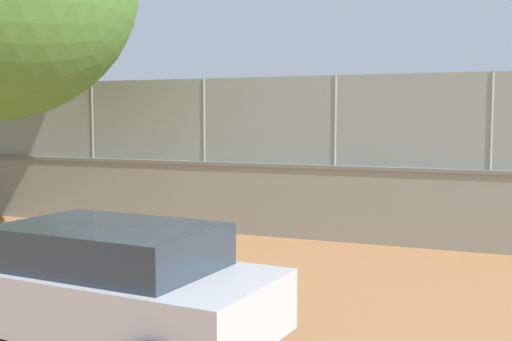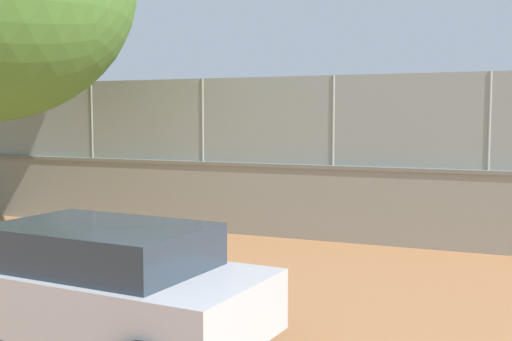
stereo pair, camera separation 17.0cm
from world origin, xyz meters
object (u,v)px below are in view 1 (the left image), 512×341
object	(u,v)px
player_foreground_swinging	(188,167)
courtside_bench	(57,197)
parked_car_silver	(100,283)
sports_ball	(388,216)
spare_ball_by_wall	(201,213)
player_at_service_line	(382,173)

from	to	relation	value
player_foreground_swinging	courtside_bench	xyz separation A→B (m)	(1.47, 5.16, -0.49)
parked_car_silver	sports_ball	bearing A→B (deg)	-98.93
sports_ball	spare_ball_by_wall	xyz separation A→B (m)	(4.83, 1.31, 0.01)
player_at_service_line	spare_ball_by_wall	world-z (taller)	player_at_service_line
sports_ball	parked_car_silver	bearing A→B (deg)	81.07
courtside_bench	sports_ball	bearing A→B (deg)	-165.61
sports_ball	parked_car_silver	distance (m)	10.84
player_foreground_swinging	spare_ball_by_wall	distance (m)	4.96
player_at_service_line	sports_ball	bearing A→B (deg)	104.06
spare_ball_by_wall	courtside_bench	world-z (taller)	courtside_bench
player_at_service_line	player_foreground_swinging	size ratio (longest dim) A/B	1.06
spare_ball_by_wall	parked_car_silver	size ratio (longest dim) A/B	0.03
player_at_service_line	courtside_bench	bearing A→B (deg)	26.87
spare_ball_by_wall	courtside_bench	size ratio (longest dim) A/B	0.09
player_foreground_swinging	player_at_service_line	bearing A→B (deg)	172.07
spare_ball_by_wall	parked_car_silver	bearing A→B (deg)	108.58
sports_ball	spare_ball_by_wall	bearing A→B (deg)	15.12
player_foreground_swinging	spare_ball_by_wall	bearing A→B (deg)	120.59
parked_car_silver	player_at_service_line	bearing A→B (deg)	-95.38
spare_ball_by_wall	courtside_bench	xyz separation A→B (m)	(3.96, 0.95, 0.39)
courtside_bench	player_foreground_swinging	bearing A→B (deg)	-105.94
sports_ball	parked_car_silver	xyz separation A→B (m)	(1.68, 10.68, 0.72)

